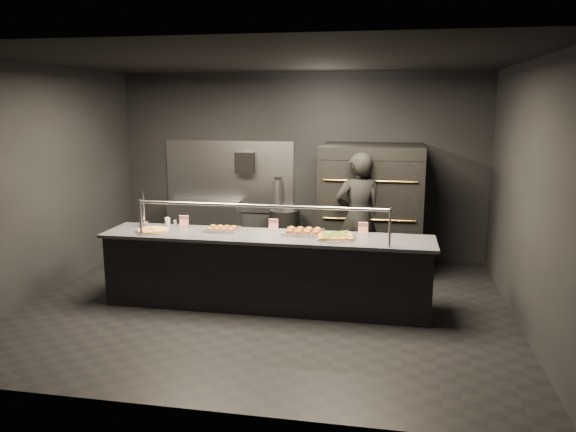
# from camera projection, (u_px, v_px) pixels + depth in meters

# --- Properties ---
(room) EXTENTS (6.04, 6.00, 3.00)m
(room) POSITION_uv_depth(u_px,v_px,m) (265.00, 188.00, 6.84)
(room) COLOR black
(room) RESTS_ON ground
(service_counter) EXTENTS (4.10, 0.78, 1.37)m
(service_counter) POSITION_uv_depth(u_px,v_px,m) (266.00, 271.00, 6.99)
(service_counter) COLOR black
(service_counter) RESTS_ON ground
(pizza_oven) EXTENTS (1.50, 1.23, 1.91)m
(pizza_oven) POSITION_uv_depth(u_px,v_px,m) (371.00, 207.00, 8.50)
(pizza_oven) COLOR black
(pizza_oven) RESTS_ON ground
(prep_shelf) EXTENTS (1.20, 0.35, 0.90)m
(prep_shelf) POSITION_uv_depth(u_px,v_px,m) (205.00, 227.00, 9.52)
(prep_shelf) COLOR #99999E
(prep_shelf) RESTS_ON ground
(towel_dispenser) EXTENTS (0.30, 0.20, 0.35)m
(towel_dispenser) POSITION_uv_depth(u_px,v_px,m) (245.00, 163.00, 9.24)
(towel_dispenser) COLOR black
(towel_dispenser) RESTS_ON room
(fire_extinguisher) EXTENTS (0.14, 0.14, 0.51)m
(fire_extinguisher) POSITION_uv_depth(u_px,v_px,m) (278.00, 193.00, 9.25)
(fire_extinguisher) COLOR #B2B2B7
(fire_extinguisher) RESTS_ON room
(beer_tap) EXTENTS (0.13, 0.18, 0.49)m
(beer_tap) POSITION_uv_depth(u_px,v_px,m) (144.00, 216.00, 7.37)
(beer_tap) COLOR silver
(beer_tap) RESTS_ON service_counter
(round_pizza) EXTENTS (0.45, 0.45, 0.03)m
(round_pizza) POSITION_uv_depth(u_px,v_px,m) (153.00, 230.00, 7.09)
(round_pizza) COLOR silver
(round_pizza) RESTS_ON service_counter
(slider_tray_a) EXTENTS (0.44, 0.34, 0.06)m
(slider_tray_a) POSITION_uv_depth(u_px,v_px,m) (222.00, 229.00, 7.12)
(slider_tray_a) COLOR silver
(slider_tray_a) RESTS_ON service_counter
(slider_tray_b) EXTENTS (0.56, 0.46, 0.08)m
(slider_tray_b) POSITION_uv_depth(u_px,v_px,m) (304.00, 232.00, 6.95)
(slider_tray_b) COLOR silver
(slider_tray_b) RESTS_ON service_counter
(square_pizza) EXTENTS (0.52, 0.52, 0.05)m
(square_pizza) POSITION_uv_depth(u_px,v_px,m) (335.00, 236.00, 6.75)
(square_pizza) COLOR silver
(square_pizza) RESTS_ON service_counter
(condiment_jar) EXTENTS (0.17, 0.07, 0.11)m
(condiment_jar) POSITION_uv_depth(u_px,v_px,m) (170.00, 222.00, 7.41)
(condiment_jar) COLOR silver
(condiment_jar) RESTS_ON service_counter
(tent_cards) EXTENTS (2.46, 0.04, 0.15)m
(tent_cards) POSITION_uv_depth(u_px,v_px,m) (272.00, 224.00, 7.15)
(tent_cards) COLOR white
(tent_cards) RESTS_ON service_counter
(trash_bin) EXTENTS (0.49, 0.49, 0.81)m
(trash_bin) POSITION_uv_depth(u_px,v_px,m) (285.00, 234.00, 9.18)
(trash_bin) COLOR black
(trash_bin) RESTS_ON ground
(worker) EXTENTS (0.79, 0.65, 1.85)m
(worker) POSITION_uv_depth(u_px,v_px,m) (358.00, 218.00, 7.89)
(worker) COLOR black
(worker) RESTS_ON ground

